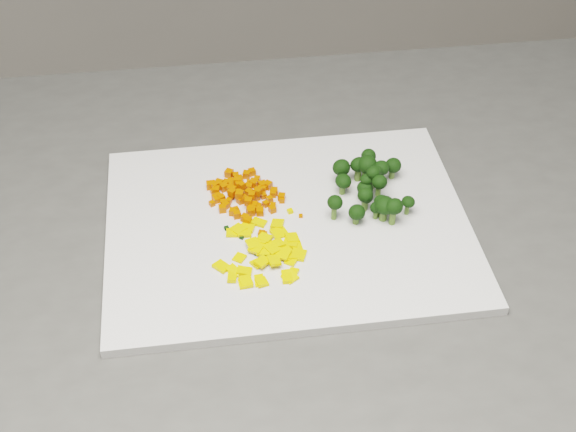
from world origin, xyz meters
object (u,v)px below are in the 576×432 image
object	(u,v)px
pepper_pile	(265,248)
carrot_pile	(243,190)
cutting_board	(288,226)
broccoli_pile	(366,180)

from	to	relation	value
pepper_pile	carrot_pile	bearing A→B (deg)	85.70
cutting_board	pepper_pile	size ratio (longest dim) A/B	3.88
cutting_board	pepper_pile	xyz separation A→B (m)	(-0.04, -0.04, 0.01)
pepper_pile	broccoli_pile	world-z (taller)	broccoli_pile
pepper_pile	cutting_board	bearing A→B (deg)	42.58
carrot_pile	pepper_pile	bearing A→B (deg)	-94.30
broccoli_pile	carrot_pile	bearing A→B (deg)	160.22
carrot_pile	pepper_pile	distance (m)	0.10
cutting_board	carrot_pile	size ratio (longest dim) A/B	4.50
cutting_board	carrot_pile	world-z (taller)	carrot_pile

